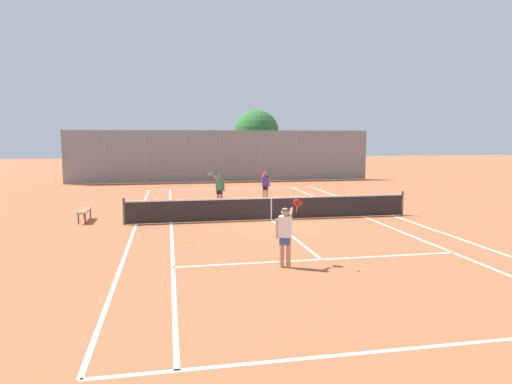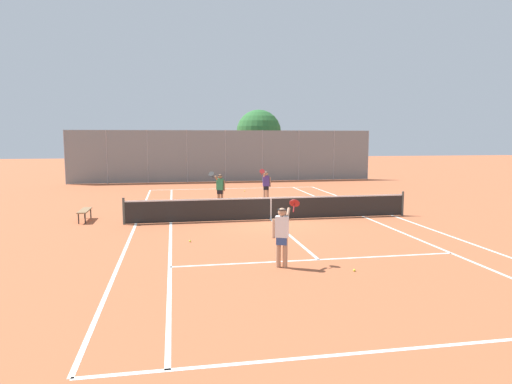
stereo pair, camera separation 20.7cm
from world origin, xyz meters
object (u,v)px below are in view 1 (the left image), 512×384
player_far_left (219,188)px  tree_behind_left (258,134)px  loose_tennis_ball_1 (270,204)px  tennis_net (271,208)px  loose_tennis_ball_3 (243,191)px  courtside_bench (84,211)px  player_far_right (265,184)px  loose_tennis_ball_0 (358,270)px  loose_tennis_ball_2 (192,241)px  player_near_side (285,233)px

player_far_left → tree_behind_left: tree_behind_left is taller
loose_tennis_ball_1 → tree_behind_left: bearing=80.8°
tennis_net → loose_tennis_ball_3: size_ratio=181.82×
loose_tennis_ball_1 → courtside_bench: (-8.51, -3.12, 0.38)m
tennis_net → player_far_right: (0.91, 5.48, 0.42)m
loose_tennis_ball_0 → loose_tennis_ball_1: (0.33, 11.88, 0.00)m
loose_tennis_ball_2 → tennis_net: bearing=45.4°
tree_behind_left → loose_tennis_ball_0: bearing=-96.0°
courtside_bench → tree_behind_left: tree_behind_left is taller
tennis_net → loose_tennis_ball_2: (-3.49, -3.54, -0.48)m
loose_tennis_ball_2 → loose_tennis_ball_1: bearing=60.6°
player_near_side → courtside_bench: player_near_side is taller
loose_tennis_ball_1 → tree_behind_left: size_ratio=0.01×
player_far_left → player_far_right: size_ratio=1.00×
loose_tennis_ball_2 → courtside_bench: bearing=131.7°
tennis_net → tree_behind_left: size_ratio=2.07×
player_far_left → loose_tennis_ball_0: bearing=-79.1°
player_far_right → courtside_bench: (-8.54, -4.38, -0.52)m
player_near_side → loose_tennis_ball_2: 4.20m
player_far_left → loose_tennis_ball_3: bearing=69.9°
loose_tennis_ball_0 → loose_tennis_ball_1: bearing=88.4°
player_far_left → loose_tennis_ball_1: player_far_left is taller
loose_tennis_ball_0 → loose_tennis_ball_2: (-4.04, 4.11, 0.00)m
courtside_bench → tennis_net: bearing=-8.2°
player_near_side → tree_behind_left: tree_behind_left is taller
player_far_left → player_far_right: (2.62, 1.36, 0.00)m
loose_tennis_ball_0 → loose_tennis_ball_3: 17.73m
courtside_bench → tree_behind_left: 22.72m
loose_tennis_ball_2 → tree_behind_left: size_ratio=0.01×
player_far_right → tree_behind_left: tree_behind_left is taller
tennis_net → loose_tennis_ball_0: 7.69m
player_far_right → loose_tennis_ball_3: size_ratio=26.88×
player_near_side → tennis_net: bearing=80.2°
player_near_side → loose_tennis_ball_1: bearing=79.4°
loose_tennis_ball_2 → courtside_bench: courtside_bench is taller
loose_tennis_ball_3 → tree_behind_left: bearing=73.8°
loose_tennis_ball_1 → tree_behind_left: tree_behind_left is taller
player_near_side → player_far_right: 12.60m
loose_tennis_ball_3 → tree_behind_left: size_ratio=0.01×
player_near_side → loose_tennis_ball_1: player_near_side is taller
player_near_side → tree_behind_left: bearing=80.3°
player_far_left → loose_tennis_ball_2: (-1.78, -7.67, -0.89)m
loose_tennis_ball_1 → loose_tennis_ball_3: same height
player_near_side → player_far_left: 11.08m
loose_tennis_ball_1 → loose_tennis_ball_3: size_ratio=1.00×
player_near_side → loose_tennis_ball_0: (1.75, -0.72, -0.89)m
loose_tennis_ball_3 → tree_behind_left: tree_behind_left is taller
loose_tennis_ball_1 → player_far_right: bearing=88.9°
loose_tennis_ball_1 → loose_tennis_ball_2: (-4.38, -7.77, 0.00)m
player_far_right → loose_tennis_ball_3: bearing=95.6°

